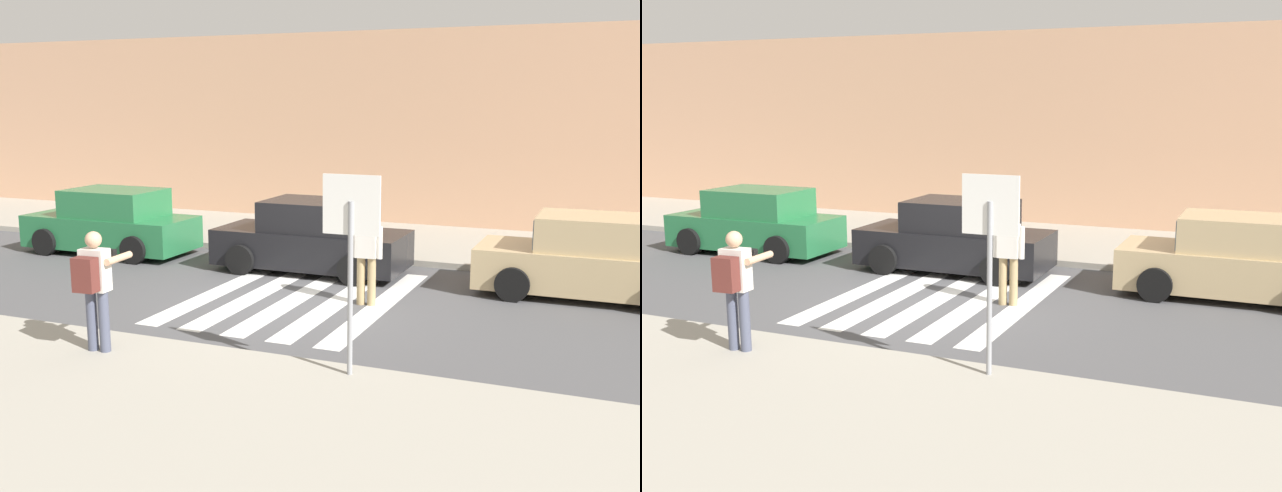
% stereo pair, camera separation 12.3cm
% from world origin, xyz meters
% --- Properties ---
extents(ground_plane, '(120.00, 120.00, 0.00)m').
position_xyz_m(ground_plane, '(0.00, 0.00, 0.00)').
color(ground_plane, '#4C4C4F').
extents(sidewalk_near, '(60.00, 6.00, 0.14)m').
position_xyz_m(sidewalk_near, '(0.00, -6.20, 0.07)').
color(sidewalk_near, '#9E998C').
rests_on(sidewalk_near, ground).
extents(sidewalk_far, '(60.00, 4.80, 0.14)m').
position_xyz_m(sidewalk_far, '(0.00, 6.00, 0.07)').
color(sidewalk_far, '#9E998C').
rests_on(sidewalk_far, ground).
extents(building_facade_far, '(56.00, 4.00, 5.57)m').
position_xyz_m(building_facade_far, '(0.00, 10.40, 2.78)').
color(building_facade_far, tan).
rests_on(building_facade_far, ground).
extents(crosswalk_stripe_0, '(0.44, 5.20, 0.01)m').
position_xyz_m(crosswalk_stripe_0, '(-1.60, 0.20, 0.00)').
color(crosswalk_stripe_0, silver).
rests_on(crosswalk_stripe_0, ground).
extents(crosswalk_stripe_1, '(0.44, 5.20, 0.01)m').
position_xyz_m(crosswalk_stripe_1, '(-0.80, 0.20, 0.00)').
color(crosswalk_stripe_1, silver).
rests_on(crosswalk_stripe_1, ground).
extents(crosswalk_stripe_2, '(0.44, 5.20, 0.01)m').
position_xyz_m(crosswalk_stripe_2, '(0.00, 0.20, 0.00)').
color(crosswalk_stripe_2, silver).
rests_on(crosswalk_stripe_2, ground).
extents(crosswalk_stripe_3, '(0.44, 5.20, 0.01)m').
position_xyz_m(crosswalk_stripe_3, '(0.80, 0.20, 0.00)').
color(crosswalk_stripe_3, silver).
rests_on(crosswalk_stripe_3, ground).
extents(crosswalk_stripe_4, '(0.44, 5.20, 0.01)m').
position_xyz_m(crosswalk_stripe_4, '(1.60, 0.20, 0.00)').
color(crosswalk_stripe_4, silver).
rests_on(crosswalk_stripe_4, ground).
extents(stop_sign, '(0.76, 0.08, 2.60)m').
position_xyz_m(stop_sign, '(2.40, -3.53, 2.04)').
color(stop_sign, gray).
rests_on(stop_sign, sidewalk_near).
extents(photographer_with_backpack, '(0.62, 0.87, 1.72)m').
position_xyz_m(photographer_with_backpack, '(-1.22, -4.06, 1.17)').
color(photographer_with_backpack, '#474C60').
rests_on(photographer_with_backpack, sidewalk_near).
extents(pedestrian_crossing, '(0.58, 0.26, 1.72)m').
position_xyz_m(pedestrian_crossing, '(1.34, 0.18, 0.97)').
color(pedestrian_crossing, tan).
rests_on(pedestrian_crossing, ground).
extents(parked_car_green, '(4.10, 1.92, 1.55)m').
position_xyz_m(parked_car_green, '(-5.86, 2.30, 0.73)').
color(parked_car_green, '#236B3D').
rests_on(parked_car_green, ground).
extents(parked_car_black, '(4.10, 1.92, 1.55)m').
position_xyz_m(parked_car_black, '(-0.59, 2.30, 0.73)').
color(parked_car_black, black).
rests_on(parked_car_black, ground).
extents(parked_car_tan, '(4.10, 1.92, 1.55)m').
position_xyz_m(parked_car_tan, '(5.06, 2.30, 0.73)').
color(parked_car_tan, tan).
rests_on(parked_car_tan, ground).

